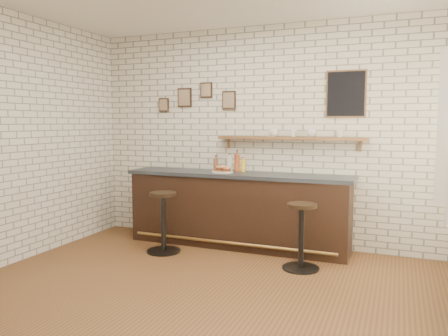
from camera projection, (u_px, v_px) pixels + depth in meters
The scene contains 17 objects.
ground at pixel (203, 293), 4.35m from camera, with size 5.00×5.00×0.00m, color brown.
bar_counter at pixel (237, 209), 5.96m from camera, with size 3.10×0.65×1.01m.
sandwich_plate at pixel (222, 172), 5.95m from camera, with size 0.28×0.28×0.01m, color white.
ciabatta_sandwich at pixel (223, 169), 5.94m from camera, with size 0.24×0.16×0.08m.
potato_chips at pixel (221, 171), 5.95m from camera, with size 0.27×0.18×0.00m.
bitters_bottle_brown at pixel (216, 164), 6.16m from camera, with size 0.07×0.07×0.22m.
bitters_bottle_white at pixel (229, 164), 6.09m from camera, with size 0.06×0.06×0.25m.
bitters_bottle_amber at pixel (237, 163), 6.04m from camera, with size 0.07×0.07×0.30m.
condiment_bottle_yellow at pixel (243, 166), 6.01m from camera, with size 0.06×0.06×0.20m.
bar_stool_left at pixel (163, 220), 5.67m from camera, with size 0.44×0.44×0.79m.
bar_stool_right at pixel (301, 234), 5.01m from camera, with size 0.43×0.43×0.77m.
wall_shelf at pixel (290, 138), 5.80m from camera, with size 2.00×0.18×0.18m.
shelf_cup_a at pixel (274, 133), 5.87m from camera, with size 0.13×0.13×0.10m, color white.
shelf_cup_b at pixel (294, 133), 5.77m from camera, with size 0.10×0.10×0.09m, color white.
shelf_cup_c at pixel (312, 133), 5.68m from camera, with size 0.13×0.13×0.10m, color white.
shelf_cup_d at pixel (339, 134), 5.55m from camera, with size 0.09×0.09×0.09m, color white.
back_wall_decor at pixel (279, 96), 5.88m from camera, with size 2.96×0.02×0.56m.
Camera 1 is at (1.76, -3.81, 1.69)m, focal length 35.00 mm.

